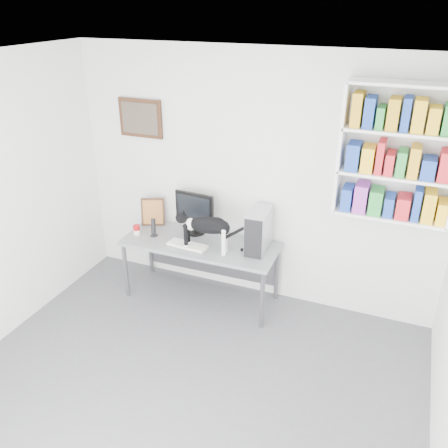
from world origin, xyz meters
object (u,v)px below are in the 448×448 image
object	(u,v)px
speaker	(153,227)
soup_can	(137,230)
keyboard	(188,245)
desk	(201,270)
monitor	(195,213)
leaning_print	(153,211)
pc_tower	(259,230)
cat	(207,234)
bookshelf	(399,154)

from	to	relation	value
speaker	soup_can	size ratio (longest dim) A/B	1.90
keyboard	speaker	xyz separation A→B (m)	(-0.46, 0.09, 0.09)
speaker	desk	bearing A→B (deg)	-10.76
monitor	speaker	world-z (taller)	monitor
monitor	leaning_print	size ratio (longest dim) A/B	1.48
pc_tower	soup_can	world-z (taller)	pc_tower
pc_tower	speaker	xyz separation A→B (m)	(-1.17, -0.15, -0.11)
cat	soup_can	bearing A→B (deg)	169.02
pc_tower	leaning_print	world-z (taller)	pc_tower
keyboard	speaker	world-z (taller)	speaker
monitor	pc_tower	xyz separation A→B (m)	(0.78, -0.09, -0.03)
bookshelf	monitor	world-z (taller)	bookshelf
bookshelf	soup_can	world-z (taller)	bookshelf
leaning_print	monitor	bearing A→B (deg)	-25.11
bookshelf	cat	xyz separation A→B (m)	(-1.70, -0.37, -0.95)
keyboard	desk	bearing A→B (deg)	60.95
desk	pc_tower	bearing A→B (deg)	8.11
bookshelf	desk	xyz separation A→B (m)	(-1.85, -0.22, -1.50)
cat	monitor	bearing A→B (deg)	123.77
leaning_print	keyboard	bearing A→B (deg)	-53.10
soup_can	cat	world-z (taller)	cat
monitor	speaker	distance (m)	0.48
monitor	soup_can	size ratio (longest dim) A/B	4.43
cat	keyboard	bearing A→B (deg)	169.73
bookshelf	monitor	distance (m)	2.20
keyboard	cat	xyz separation A→B (m)	(0.23, -0.01, 0.19)
bookshelf	soup_can	xyz separation A→B (m)	(-2.59, -0.32, -1.09)
soup_can	bookshelf	bearing A→B (deg)	6.97
speaker	cat	distance (m)	0.71
speaker	leaning_print	world-z (taller)	leaning_print
bookshelf	speaker	world-z (taller)	bookshelf
keyboard	pc_tower	xyz separation A→B (m)	(0.71, 0.24, 0.20)
speaker	leaning_print	xyz separation A→B (m)	(-0.15, 0.26, 0.06)
leaning_print	soup_can	world-z (taller)	leaning_print
desk	pc_tower	size ratio (longest dim) A/B	3.86
keyboard	leaning_print	distance (m)	0.71
desk	keyboard	size ratio (longest dim) A/B	3.96
monitor	keyboard	world-z (taller)	monitor
pc_tower	bookshelf	bearing A→B (deg)	2.89
bookshelf	pc_tower	size ratio (longest dim) A/B	2.84
keyboard	pc_tower	distance (m)	0.78
bookshelf	monitor	size ratio (longest dim) A/B	2.53
bookshelf	desk	distance (m)	2.39
pc_tower	soup_can	xyz separation A→B (m)	(-1.36, -0.19, -0.16)
bookshelf	soup_can	distance (m)	2.83
desk	leaning_print	xyz separation A→B (m)	(-0.69, 0.21, 0.52)
pc_tower	soup_can	distance (m)	1.39
keyboard	cat	bearing A→B (deg)	1.10
soup_can	cat	size ratio (longest dim) A/B	0.17
bookshelf	speaker	distance (m)	2.63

